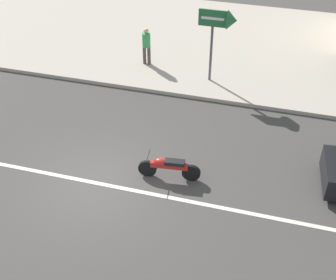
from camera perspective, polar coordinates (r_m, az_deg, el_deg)
ground_plane at (r=14.22m, az=-8.63°, el=-5.23°), size 160.00×160.00×0.00m
lane_centre_stripe at (r=14.22m, az=-8.63°, el=-5.22°), size 50.40×0.14×0.01m
kerb_strip at (r=22.53m, az=1.89°, el=12.26°), size 68.00×10.00×0.15m
motorcycle_2 at (r=13.98m, az=0.07°, el=-3.30°), size 1.89×0.56×0.80m
arrow_signboard at (r=17.77m, az=7.17°, el=13.94°), size 1.43×0.70×2.94m
pedestrian_near_clock at (r=19.71m, az=-2.65°, el=11.66°), size 0.34×0.34×1.58m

